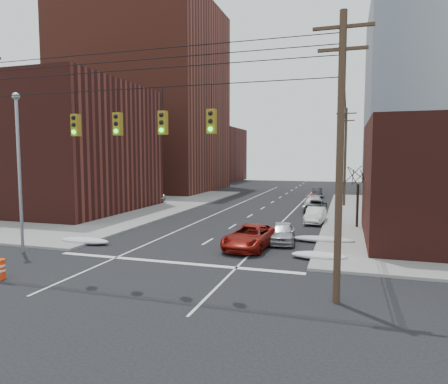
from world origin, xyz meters
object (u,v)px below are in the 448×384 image
Objects in this scene: parked_car_a at (282,233)px; parked_car_e at (312,199)px; parked_car_c at (316,207)px; parked_car_f at (317,192)px; parked_car_d at (314,204)px; lot_car_a at (116,200)px; lot_car_b at (146,196)px; lot_car_c at (53,208)px; parked_car_b at (315,215)px; red_pickup at (250,237)px; lot_car_d at (102,196)px.

parked_car_a reaches higher than parked_car_e.
parked_car_f reaches higher than parked_car_c.
parked_car_e is at bearing 92.78° from parked_car_d.
lot_car_a is at bearing -174.86° from parked_car_c.
lot_car_c is at bearing -179.08° from lot_car_b.
lot_car_a is 0.98× the size of lot_car_c.
parked_car_e is at bearing -64.12° from lot_car_a.
lot_car_a is (-20.91, -3.85, 0.16)m from parked_car_d.
red_pickup is at bearing -102.85° from parked_car_b.
lot_car_b is (-19.24, -5.25, 0.26)m from parked_car_e.
red_pickup is at bearing -96.90° from lot_car_c.
lot_car_d reaches higher than lot_car_b.
lot_car_d reaches higher than parked_car_e.
red_pickup is 18.23m from parked_car_d.
parked_car_a is at bearing -96.19° from parked_car_d.
red_pickup is at bearing -122.80° from lot_car_b.
parked_car_f is at bearing 97.30° from parked_car_b.
lot_car_c is at bearing -157.97° from parked_car_d.
lot_car_b is (-19.97, 1.28, 0.13)m from parked_car_d.
parked_car_e is (0.00, 22.44, -0.05)m from parked_car_a.
parked_car_a is at bearing -91.12° from parked_car_e.
red_pickup is 33.07m from parked_car_f.
parked_car_d is 1.10× the size of lot_car_c.
lot_car_a is 1.03× the size of lot_car_d.
parked_car_e is at bearing -95.31° from parked_car_f.
lot_car_b is 12.69m from lot_car_c.
lot_car_a is (-18.54, 14.23, 0.19)m from red_pickup.
parked_car_c is 25.45m from lot_car_d.
parked_car_e is 0.81× the size of lot_car_d.
lot_car_c is at bearing -135.95° from parked_car_f.
lot_car_c is (-22.31, -25.99, 0.18)m from parked_car_f.
lot_car_c is (-2.13, -7.19, -0.08)m from lot_car_a.
lot_car_a reaches higher than parked_car_d.
lot_car_b is at bearing -67.87° from lot_car_d.
red_pickup is at bearing -101.05° from parked_car_d.
parked_car_a is 29.01m from lot_car_d.
parked_car_f is 27.59m from lot_car_a.
red_pickup is at bearing -98.16° from parked_car_f.
lot_car_b is at bearing 160.70° from parked_car_b.
parked_car_d is 25.55m from lot_car_c.
parked_car_f is 0.75× the size of lot_car_b.
parked_car_d is 14.97m from parked_car_f.
parked_car_f is 34.26m from lot_car_c.
lot_car_a reaches higher than red_pickup.
parked_car_d reaches higher than parked_car_e.
lot_car_a reaches higher than parked_car_e.
parked_car_c reaches higher than parked_car_e.
lot_car_d is (-25.10, -0.19, 0.17)m from parked_car_d.
parked_car_b is at bearing -99.45° from lot_car_d.
parked_car_c is 0.99× the size of lot_car_c.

